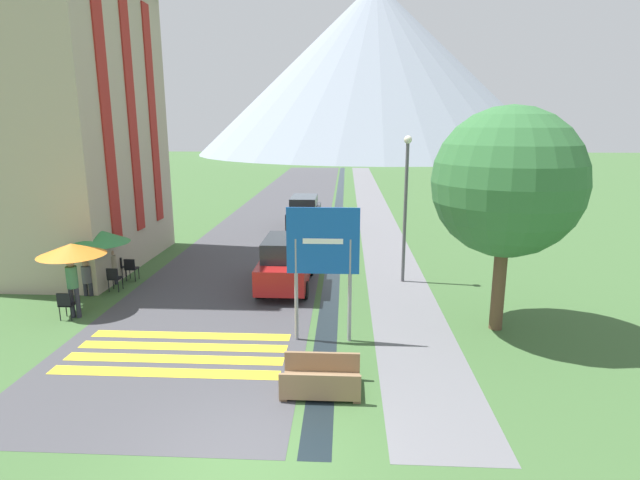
# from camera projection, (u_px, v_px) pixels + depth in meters

# --- Properties ---
(ground_plane) EXTENTS (160.00, 160.00, 0.00)m
(ground_plane) POSITION_uv_depth(u_px,v_px,m) (315.00, 227.00, 28.07)
(ground_plane) COLOR #3D6033
(road) EXTENTS (6.40, 60.00, 0.01)m
(road) POSITION_uv_depth(u_px,v_px,m) (291.00, 201.00, 37.93)
(road) COLOR #424247
(road) RESTS_ON ground_plane
(footpath) EXTENTS (2.20, 60.00, 0.01)m
(footpath) POSITION_uv_depth(u_px,v_px,m) (371.00, 201.00, 37.62)
(footpath) COLOR slate
(footpath) RESTS_ON ground_plane
(drainage_channel) EXTENTS (0.60, 60.00, 0.00)m
(drainage_channel) POSITION_uv_depth(u_px,v_px,m) (339.00, 201.00, 37.74)
(drainage_channel) COLOR black
(drainage_channel) RESTS_ON ground_plane
(crosswalk_marking) EXTENTS (5.44, 2.54, 0.01)m
(crosswalk_marking) POSITION_uv_depth(u_px,v_px,m) (179.00, 353.00, 12.65)
(crosswalk_marking) COLOR yellow
(crosswalk_marking) RESTS_ON ground_plane
(mountain_distant) EXTENTS (69.10, 69.10, 32.31)m
(mountain_distant) POSITION_uv_depth(u_px,v_px,m) (374.00, 70.00, 98.19)
(mountain_distant) COLOR gray
(mountain_distant) RESTS_ON ground_plane
(hotel_building) EXTENTS (6.01, 8.22, 12.00)m
(hotel_building) POSITION_uv_depth(u_px,v_px,m) (61.00, 104.00, 19.31)
(hotel_building) COLOR tan
(hotel_building) RESTS_ON ground_plane
(road_sign) EXTENTS (1.88, 0.11, 3.61)m
(road_sign) POSITION_uv_depth(u_px,v_px,m) (323.00, 254.00, 12.85)
(road_sign) COLOR gray
(road_sign) RESTS_ON ground_plane
(footbridge) EXTENTS (1.70, 1.10, 0.65)m
(footbridge) POSITION_uv_depth(u_px,v_px,m) (321.00, 381.00, 10.80)
(footbridge) COLOR #846647
(footbridge) RESTS_ON ground_plane
(parked_car_near) EXTENTS (1.75, 4.27, 1.82)m
(parked_car_near) POSITION_uv_depth(u_px,v_px,m) (286.00, 262.00, 17.64)
(parked_car_near) COLOR #A31919
(parked_car_near) RESTS_ON ground_plane
(parked_car_far) EXTENTS (1.72, 4.55, 1.82)m
(parked_car_far) POSITION_uv_depth(u_px,v_px,m) (304.00, 212.00, 27.63)
(parked_car_far) COLOR black
(parked_car_far) RESTS_ON ground_plane
(cafe_chair_middle) EXTENTS (0.40, 0.40, 0.85)m
(cafe_chair_middle) POSITION_uv_depth(u_px,v_px,m) (114.00, 277.00, 17.21)
(cafe_chair_middle) COLOR black
(cafe_chair_middle) RESTS_ON ground_plane
(cafe_chair_far_right) EXTENTS (0.40, 0.40, 0.85)m
(cafe_chair_far_right) POSITION_uv_depth(u_px,v_px,m) (118.00, 266.00, 18.61)
(cafe_chair_far_right) COLOR black
(cafe_chair_far_right) RESTS_ON ground_plane
(cafe_chair_far_left) EXTENTS (0.40, 0.40, 0.85)m
(cafe_chair_far_left) POSITION_uv_depth(u_px,v_px,m) (131.00, 267.00, 18.38)
(cafe_chair_far_left) COLOR black
(cafe_chair_far_left) RESTS_ON ground_plane
(cafe_chair_nearest) EXTENTS (0.40, 0.40, 0.85)m
(cafe_chair_nearest) POSITION_uv_depth(u_px,v_px,m) (66.00, 303.00, 14.69)
(cafe_chair_nearest) COLOR black
(cafe_chair_nearest) RESTS_ON ground_plane
(cafe_umbrella_front_orange) EXTENTS (1.99, 1.99, 2.14)m
(cafe_umbrella_front_orange) POSITION_uv_depth(u_px,v_px,m) (71.00, 250.00, 15.10)
(cafe_umbrella_front_orange) COLOR #B7B2A8
(cafe_umbrella_front_orange) RESTS_ON ground_plane
(cafe_umbrella_middle_green) EXTENTS (2.16, 2.16, 2.18)m
(cafe_umbrella_middle_green) POSITION_uv_depth(u_px,v_px,m) (97.00, 236.00, 17.05)
(cafe_umbrella_middle_green) COLOR #B7B2A8
(cafe_umbrella_middle_green) RESTS_ON ground_plane
(person_standing_terrace) EXTENTS (0.32, 0.32, 1.79)m
(person_standing_terrace) POSITION_uv_depth(u_px,v_px,m) (73.00, 284.00, 14.75)
(person_standing_terrace) COLOR #282833
(person_standing_terrace) RESTS_ON ground_plane
(person_seated_near) EXTENTS (0.32, 0.32, 1.25)m
(person_seated_near) POSITION_uv_depth(u_px,v_px,m) (87.00, 276.00, 16.72)
(person_seated_near) COLOR #282833
(person_seated_near) RESTS_ON ground_plane
(person_seated_far) EXTENTS (0.32, 0.32, 1.28)m
(person_seated_far) POSITION_uv_depth(u_px,v_px,m) (112.00, 265.00, 17.96)
(person_seated_far) COLOR #282833
(person_seated_far) RESTS_ON ground_plane
(streetlamp) EXTENTS (0.28, 0.28, 5.28)m
(streetlamp) POSITION_uv_depth(u_px,v_px,m) (406.00, 197.00, 17.72)
(streetlamp) COLOR #515156
(streetlamp) RESTS_ON ground_plane
(tree_by_path) EXTENTS (4.02, 4.02, 6.16)m
(tree_by_path) POSITION_uv_depth(u_px,v_px,m) (507.00, 183.00, 13.24)
(tree_by_path) COLOR brown
(tree_by_path) RESTS_ON ground_plane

